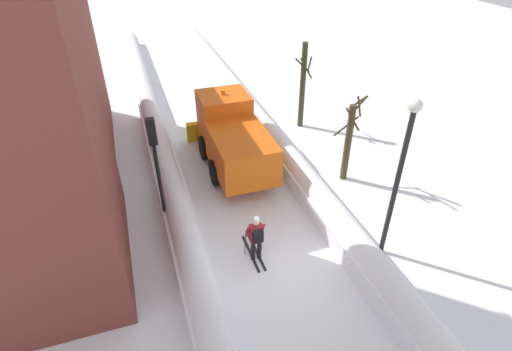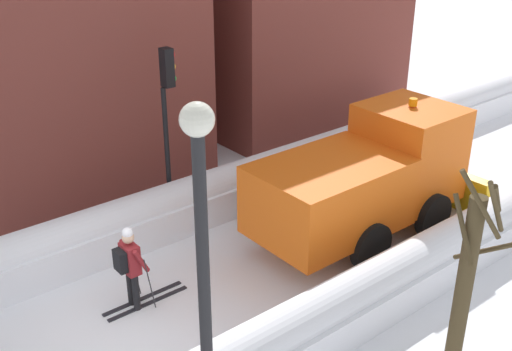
% 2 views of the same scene
% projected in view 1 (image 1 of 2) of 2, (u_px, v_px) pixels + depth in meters
% --- Properties ---
extents(ground_plane, '(80.00, 80.00, 0.00)m').
position_uv_depth(ground_plane, '(208.00, 133.00, 20.92)').
color(ground_plane, white).
extents(snowbank_left, '(1.10, 36.00, 1.24)m').
position_uv_depth(snowbank_left, '(156.00, 130.00, 19.90)').
color(snowbank_left, white).
rests_on(snowbank_left, ground).
extents(snowbank_right, '(1.10, 36.00, 1.15)m').
position_uv_depth(snowbank_right, '(256.00, 117.00, 21.33)').
color(snowbank_right, white).
rests_on(snowbank_right, ground).
extents(building_brick_mid, '(7.56, 7.38, 8.81)m').
position_uv_depth(building_brick_mid, '(1.00, 62.00, 16.82)').
color(building_brick_mid, brown).
rests_on(building_brick_mid, ground).
extents(plow_truck, '(3.20, 5.98, 3.12)m').
position_uv_depth(plow_truck, '(233.00, 137.00, 17.48)').
color(plow_truck, orange).
rests_on(plow_truck, ground).
extents(skier, '(0.62, 1.80, 1.81)m').
position_uv_depth(skier, '(256.00, 236.00, 12.92)').
color(skier, black).
rests_on(skier, ground).
extents(traffic_light_pole, '(0.28, 0.42, 4.35)m').
position_uv_depth(traffic_light_pole, '(155.00, 155.00, 13.14)').
color(traffic_light_pole, black).
rests_on(traffic_light_pole, ground).
extents(street_lamp, '(0.40, 0.40, 5.60)m').
position_uv_depth(street_lamp, '(401.00, 165.00, 11.79)').
color(street_lamp, black).
rests_on(street_lamp, ground).
extents(bare_tree_near, '(1.05, 0.91, 3.97)m').
position_uv_depth(bare_tree_near, '(349.00, 140.00, 16.41)').
color(bare_tree_near, '#453821').
rests_on(bare_tree_near, ground).
extents(bare_tree_mid, '(0.91, 0.84, 4.43)m').
position_uv_depth(bare_tree_mid, '(303.00, 85.00, 20.35)').
color(bare_tree_mid, '#393823').
rests_on(bare_tree_mid, ground).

